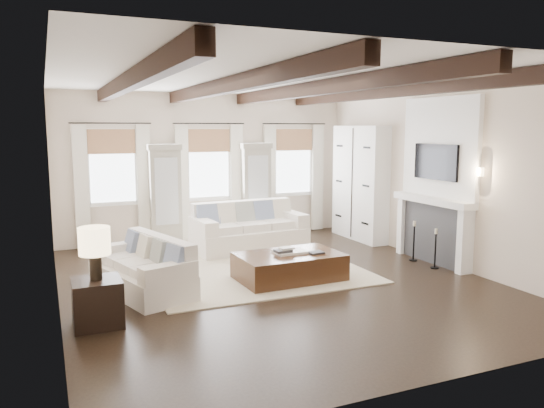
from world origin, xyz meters
name	(u,v)px	position (x,y,z in m)	size (l,w,h in m)	color
ground	(276,282)	(0.00, 0.00, 0.00)	(7.50, 7.50, 0.00)	black
room_shell	(295,160)	(0.75, 0.90, 1.89)	(6.54, 7.54, 3.22)	beige
area_rug	(236,259)	(-0.13, 1.61, 0.01)	(3.63, 4.90, 0.02)	beige
sofa_back	(248,230)	(0.40, 2.34, 0.39)	(2.32, 1.17, 0.97)	white
sofa_left	(145,270)	(-2.02, 0.32, 0.33)	(1.38, 2.09, 0.82)	white
ottoman	(289,267)	(0.24, 0.02, 0.22)	(1.66, 1.04, 0.44)	black
tray	(290,252)	(0.27, 0.06, 0.46)	(0.50, 0.38, 0.04)	white
book_lower	(283,251)	(0.12, 0.01, 0.50)	(0.26, 0.20, 0.04)	#262628
book_upper	(287,248)	(0.19, 0.02, 0.53)	(0.22, 0.17, 0.03)	beige
book_loose	(316,253)	(0.64, -0.14, 0.45)	(0.24, 0.18, 0.03)	#262628
side_table_front	(97,303)	(-2.82, -0.85, 0.29)	(0.59, 0.59, 0.59)	black
lamp_front	(95,244)	(-2.82, -0.85, 1.04)	(0.39, 0.39, 0.66)	black
side_table_back	(161,228)	(-1.10, 3.62, 0.32)	(0.43, 0.43, 0.65)	black
lamp_back	(160,192)	(-1.10, 3.62, 1.10)	(0.39, 0.39, 0.67)	black
candlestick_near	(435,252)	(2.90, -0.35, 0.29)	(0.14, 0.14, 0.71)	black
candlestick_far	(414,244)	(2.90, 0.24, 0.31)	(0.15, 0.15, 0.75)	black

